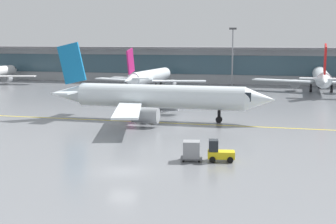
{
  "coord_description": "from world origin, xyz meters",
  "views": [
    {
      "loc": [
        14.54,
        -41.58,
        11.76
      ],
      "look_at": [
        0.06,
        16.76,
        3.0
      ],
      "focal_mm": 53.81,
      "sensor_mm": 36.0,
      "label": 1
    }
  ],
  "objects": [
    {
      "name": "gate_airplane_1",
      "position": [
        -18.05,
        71.94,
        2.96
      ],
      "size": [
        27.64,
        29.82,
        9.87
      ],
      "rotation": [
        0.0,
        0.0,
        1.5
      ],
      "color": "white",
      "rests_on": "ground_plane"
    },
    {
      "name": "taxiway_centreline_stripe",
      "position": [
        -3.92,
        26.34,
        0.0
      ],
      "size": [
        110.0,
        1.74,
        0.01
      ],
      "primitive_type": "cube",
      "rotation": [
        0.0,
        0.0,
        -0.01
      ],
      "color": "yellow",
      "rests_on": "ground_plane"
    },
    {
      "name": "gate_airplane_2",
      "position": [
        20.78,
        76.0,
        3.26
      ],
      "size": [
        30.56,
        32.76,
        10.88
      ],
      "rotation": [
        0.0,
        0.0,
        1.56
      ],
      "color": "white",
      "rests_on": "ground_plane"
    },
    {
      "name": "terminal_concourse",
      "position": [
        0.0,
        94.13,
        4.92
      ],
      "size": [
        217.75,
        11.0,
        9.6
      ],
      "color": "#9EA3A8",
      "rests_on": "ground_plane"
    },
    {
      "name": "baggage_tug",
      "position": [
        7.85,
        5.81,
        0.89
      ],
      "size": [
        2.8,
        1.99,
        2.1
      ],
      "rotation": [
        0.0,
        0.0,
        0.17
      ],
      "color": "yellow",
      "rests_on": "ground_plane"
    },
    {
      "name": "apron_light_mast_1",
      "position": [
        -0.29,
        85.18,
        7.95
      ],
      "size": [
        1.8,
        0.36,
        14.52
      ],
      "color": "gray",
      "rests_on": "ground_plane"
    },
    {
      "name": "taxiing_regional_jet",
      "position": [
        -4.36,
        28.34,
        3.39
      ],
      "size": [
        34.02,
        31.72,
        11.29
      ],
      "rotation": [
        0.0,
        0.0,
        -0.01
      ],
      "color": "white",
      "rests_on": "ground_plane"
    },
    {
      "name": "ground_plane",
      "position": [
        0.0,
        0.0,
        0.0
      ],
      "size": [
        400.0,
        400.0,
        0.0
      ],
      "primitive_type": "plane",
      "color": "slate"
    },
    {
      "name": "cargo_dolly_lead",
      "position": [
        5.24,
        5.36,
        1.05
      ],
      "size": [
        2.34,
        1.94,
        1.94
      ],
      "rotation": [
        0.0,
        0.0,
        0.17
      ],
      "color": "#595B60",
      "rests_on": "ground_plane"
    }
  ]
}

